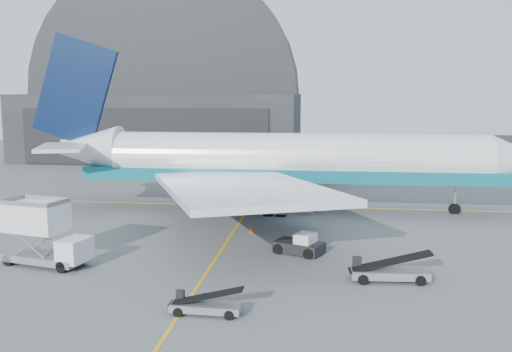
# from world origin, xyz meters

# --- Properties ---
(ground) EXTENTS (200.00, 200.00, 0.00)m
(ground) POSITION_xyz_m (0.00, 0.00, 0.00)
(ground) COLOR #565659
(ground) RESTS_ON ground
(taxi_lines) EXTENTS (80.00, 42.12, 0.02)m
(taxi_lines) POSITION_xyz_m (0.00, 12.67, 0.01)
(taxi_lines) COLOR gold
(taxi_lines) RESTS_ON ground
(hangar) EXTENTS (50.00, 28.30, 28.00)m
(hangar) POSITION_xyz_m (-22.00, 64.95, 9.54)
(hangar) COLOR black
(hangar) RESTS_ON ground
(distant_bldg_a) EXTENTS (14.00, 8.00, 4.00)m
(distant_bldg_a) POSITION_xyz_m (38.00, 72.00, 0.00)
(distant_bldg_a) COLOR black
(distant_bldg_a) RESTS_ON ground
(airliner) EXTENTS (53.69, 52.06, 18.84)m
(airliner) POSITION_xyz_m (3.05, 18.31, 5.27)
(airliner) COLOR white
(airliner) RESTS_ON ground
(catering_truck) EXTENTS (6.94, 3.91, 4.51)m
(catering_truck) POSITION_xyz_m (-12.02, -3.29, 2.28)
(catering_truck) COLOR slate
(catering_truck) RESTS_ON ground
(pushback_tug) EXTENTS (4.19, 3.38, 1.70)m
(pushback_tug) POSITION_xyz_m (6.22, 1.81, 0.64)
(pushback_tug) COLOR black
(pushback_tug) RESTS_ON ground
(belt_loader_a) EXTENTS (4.25, 1.58, 1.61)m
(belt_loader_a) POSITION_xyz_m (1.44, -10.97, 0.50)
(belt_loader_a) COLOR slate
(belt_loader_a) RESTS_ON ground
(belt_loader_b) EXTENTS (5.44, 2.17, 2.05)m
(belt_loader_b) POSITION_xyz_m (12.30, -3.98, 0.63)
(belt_loader_b) COLOR slate
(belt_loader_b) RESTS_ON ground
(traffic_cone) EXTENTS (0.40, 0.40, 0.57)m
(traffic_cone) POSITION_xyz_m (1.65, 7.87, 0.27)
(traffic_cone) COLOR #DA4C06
(traffic_cone) RESTS_ON ground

